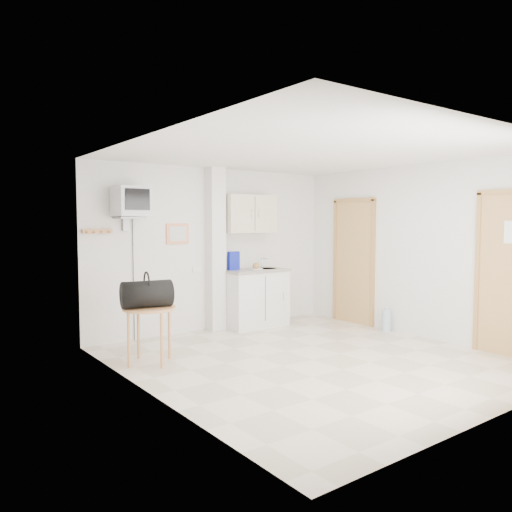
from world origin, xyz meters
TOP-DOWN VIEW (x-y plane):
  - ground at (0.00, 0.00)m, footprint 4.50×4.50m
  - room_envelope at (0.24, 0.09)m, footprint 4.24×4.54m
  - kitchenette at (0.57, 2.00)m, footprint 1.03×0.58m
  - crt_television at (-1.45, 2.02)m, footprint 0.44×0.45m
  - round_table at (-1.65, 1.05)m, footprint 0.62×0.62m
  - duffel_bag at (-1.69, 1.03)m, footprint 0.62×0.41m
  - water_bottle at (1.98, 0.48)m, footprint 0.13×0.13m

SIDE VIEW (x-z plane):
  - ground at x=0.00m, z-range 0.00..0.00m
  - water_bottle at x=1.98m, z-range -0.02..0.37m
  - round_table at x=-1.65m, z-range 0.25..0.92m
  - kitchenette at x=0.57m, z-range -0.25..1.85m
  - duffel_bag at x=-1.69m, z-range 0.62..1.05m
  - room_envelope at x=0.24m, z-range 0.26..2.81m
  - crt_television at x=-1.45m, z-range 0.86..3.01m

